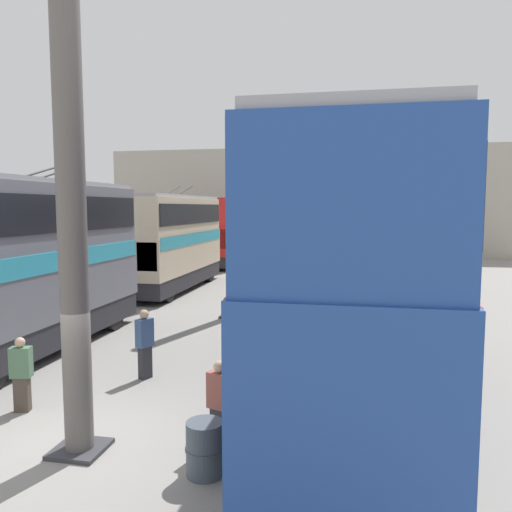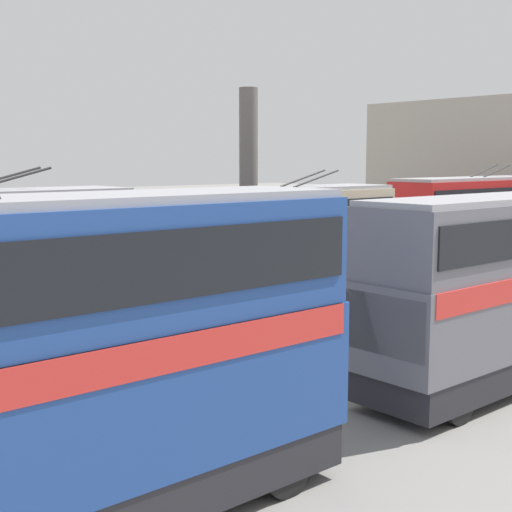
{
  "view_description": "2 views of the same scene",
  "coord_description": "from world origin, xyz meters",
  "px_view_note": "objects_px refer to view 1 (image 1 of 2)",
  "views": [
    {
      "loc": [
        -7.98,
        -4.7,
        4.29
      ],
      "look_at": [
        10.02,
        -1.11,
        2.5
      ],
      "focal_mm": 35.0,
      "sensor_mm": 36.0,
      "label": 1
    },
    {
      "loc": [
        -1.34,
        -14.4,
        5.91
      ],
      "look_at": [
        11.48,
        0.53,
        3.23
      ],
      "focal_mm": 50.0,
      "sensor_mm": 36.0,
      "label": 2
    }
  ],
  "objects_px": {
    "person_by_left_row": "(220,403)",
    "oil_drum": "(205,448)",
    "bus_right_far": "(230,226)",
    "person_aisle_midway": "(145,342)",
    "bus_left_near": "(351,266)",
    "person_by_right_row": "(21,373)",
    "bus_right_near": "(30,255)",
    "bus_left_far": "(354,238)",
    "bus_right_mid": "(172,237)"
  },
  "relations": [
    {
      "from": "person_by_left_row",
      "to": "oil_drum",
      "type": "xyz_separation_m",
      "value": [
        -0.9,
        -0.0,
        -0.4
      ]
    },
    {
      "from": "bus_right_far",
      "to": "person_aisle_midway",
      "type": "height_order",
      "value": "bus_right_far"
    },
    {
      "from": "bus_left_near",
      "to": "person_by_left_row",
      "type": "distance_m",
      "value": 3.88
    },
    {
      "from": "person_aisle_midway",
      "to": "oil_drum",
      "type": "distance_m",
      "value": 5.0
    },
    {
      "from": "bus_left_near",
      "to": "bus_right_far",
      "type": "xyz_separation_m",
      "value": [
        26.26,
        9.27,
        -0.2
      ]
    },
    {
      "from": "oil_drum",
      "to": "person_by_right_row",
      "type": "bearing_deg",
      "value": 69.82
    },
    {
      "from": "person_aisle_midway",
      "to": "bus_right_near",
      "type": "bearing_deg",
      "value": -173.99
    },
    {
      "from": "bus_left_far",
      "to": "bus_right_mid",
      "type": "height_order",
      "value": "bus_left_far"
    },
    {
      "from": "bus_left_far",
      "to": "person_by_right_row",
      "type": "relative_size",
      "value": 7.14
    },
    {
      "from": "bus_left_far",
      "to": "bus_right_far",
      "type": "xyz_separation_m",
      "value": [
        12.42,
        9.27,
        0.03
      ]
    },
    {
      "from": "bus_left_near",
      "to": "bus_right_near",
      "type": "distance_m",
      "value": 9.58
    },
    {
      "from": "person_by_left_row",
      "to": "oil_drum",
      "type": "height_order",
      "value": "person_by_left_row"
    },
    {
      "from": "bus_right_mid",
      "to": "oil_drum",
      "type": "xyz_separation_m",
      "value": [
        -17.09,
        -7.03,
        -2.35
      ]
    },
    {
      "from": "bus_right_near",
      "to": "person_aisle_midway",
      "type": "height_order",
      "value": "bus_right_near"
    },
    {
      "from": "bus_right_far",
      "to": "bus_left_near",
      "type": "bearing_deg",
      "value": -160.57
    },
    {
      "from": "bus_right_mid",
      "to": "oil_drum",
      "type": "height_order",
      "value": "bus_right_mid"
    },
    {
      "from": "oil_drum",
      "to": "bus_left_far",
      "type": "bearing_deg",
      "value": -7.49
    },
    {
      "from": "bus_left_far",
      "to": "bus_right_mid",
      "type": "bearing_deg",
      "value": 89.47
    },
    {
      "from": "bus_right_near",
      "to": "person_by_right_row",
      "type": "height_order",
      "value": "bus_right_near"
    },
    {
      "from": "person_by_right_row",
      "to": "person_by_left_row",
      "type": "bearing_deg",
      "value": 66.73
    },
    {
      "from": "oil_drum",
      "to": "person_by_left_row",
      "type": "bearing_deg",
      "value": 0.04
    },
    {
      "from": "bus_right_near",
      "to": "oil_drum",
      "type": "relative_size",
      "value": 10.34
    },
    {
      "from": "person_aisle_midway",
      "to": "person_by_left_row",
      "type": "bearing_deg",
      "value": -23.02
    },
    {
      "from": "person_by_left_row",
      "to": "person_aisle_midway",
      "type": "distance_m",
      "value": 4.26
    },
    {
      "from": "person_aisle_midway",
      "to": "person_by_right_row",
      "type": "bearing_deg",
      "value": -99.42
    },
    {
      "from": "person_by_left_row",
      "to": "bus_left_near",
      "type": "bearing_deg",
      "value": 155.11
    },
    {
      "from": "bus_left_near",
      "to": "oil_drum",
      "type": "relative_size",
      "value": 12.98
    },
    {
      "from": "bus_left_near",
      "to": "person_by_right_row",
      "type": "xyz_separation_m",
      "value": [
        -1.5,
        6.76,
        -2.23
      ]
    },
    {
      "from": "bus_left_near",
      "to": "oil_drum",
      "type": "distance_m",
      "value": 4.68
    },
    {
      "from": "bus_left_far",
      "to": "person_aisle_midway",
      "type": "xyz_separation_m",
      "value": [
        -12.91,
        5.06,
        -1.91
      ]
    },
    {
      "from": "bus_right_mid",
      "to": "bus_left_near",
      "type": "bearing_deg",
      "value": -146.36
    },
    {
      "from": "bus_left_near",
      "to": "person_by_right_row",
      "type": "height_order",
      "value": "bus_left_near"
    },
    {
      "from": "bus_right_mid",
      "to": "person_aisle_midway",
      "type": "relative_size",
      "value": 5.46
    },
    {
      "from": "bus_left_near",
      "to": "bus_right_near",
      "type": "height_order",
      "value": "bus_left_near"
    },
    {
      "from": "bus_right_mid",
      "to": "person_by_right_row",
      "type": "distance_m",
      "value": 15.75
    },
    {
      "from": "bus_right_mid",
      "to": "person_by_left_row",
      "type": "xyz_separation_m",
      "value": [
        -16.19,
        -7.03,
        -1.95
      ]
    },
    {
      "from": "bus_left_near",
      "to": "person_aisle_midway",
      "type": "bearing_deg",
      "value": 79.59
    },
    {
      "from": "bus_left_near",
      "to": "bus_right_mid",
      "type": "bearing_deg",
      "value": 33.64
    },
    {
      "from": "bus_left_far",
      "to": "bus_left_near",
      "type": "bearing_deg",
      "value": 180.0
    },
    {
      "from": "person_aisle_midway",
      "to": "bus_left_near",
      "type": "bearing_deg",
      "value": 15.02
    },
    {
      "from": "bus_right_mid",
      "to": "person_by_left_row",
      "type": "relative_size",
      "value": 5.97
    },
    {
      "from": "bus_right_near",
      "to": "person_by_right_row",
      "type": "distance_m",
      "value": 5.08
    },
    {
      "from": "bus_right_far",
      "to": "person_by_left_row",
      "type": "xyz_separation_m",
      "value": [
        -28.52,
        -7.03,
        -2.02
      ]
    },
    {
      "from": "person_aisle_midway",
      "to": "person_by_right_row",
      "type": "relative_size",
      "value": 1.1
    },
    {
      "from": "oil_drum",
      "to": "bus_left_near",
      "type": "bearing_deg",
      "value": -35.26
    },
    {
      "from": "bus_right_near",
      "to": "person_by_left_row",
      "type": "relative_size",
      "value": 5.66
    },
    {
      "from": "person_by_left_row",
      "to": "person_by_right_row",
      "type": "distance_m",
      "value": 4.58
    },
    {
      "from": "bus_left_near",
      "to": "bus_right_far",
      "type": "bearing_deg",
      "value": 19.43
    },
    {
      "from": "person_by_left_row",
      "to": "oil_drum",
      "type": "bearing_deg",
      "value": 19.87
    },
    {
      "from": "bus_right_mid",
      "to": "person_by_left_row",
      "type": "height_order",
      "value": "bus_right_mid"
    }
  ]
}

